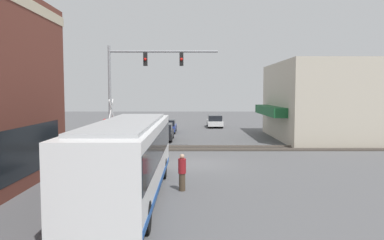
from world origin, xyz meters
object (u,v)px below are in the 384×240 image
parked_car_black (163,133)px  parked_car_white (215,122)px  crossing_signal (111,121)px  city_bus (128,156)px  pedestrian_near_bus (182,172)px  parked_car_blue (167,126)px

parked_car_black → parked_car_white: size_ratio=1.04×
crossing_signal → parked_car_black: (7.12, -3.01, -1.60)m
city_bus → pedestrian_near_bus: city_bus is taller
crossing_signal → parked_car_blue: 13.95m
parked_car_black → parked_car_blue: parked_car_black is taller
parked_car_black → parked_car_white: parked_car_black is taller
city_bus → parked_car_white: bearing=-10.0°
crossing_signal → pedestrian_near_bus: size_ratio=2.35×
city_bus → parked_car_black: city_bus is taller
pedestrian_near_bus → city_bus: bearing=117.1°
crossing_signal → parked_car_white: bearing=-23.3°
city_bus → parked_car_blue: city_bus is taller
parked_car_white → crossing_signal: bearing=156.7°
parked_car_black → parked_car_white: bearing=-23.4°
crossing_signal → parked_car_black: size_ratio=0.85×
crossing_signal → parked_car_black: bearing=-22.9°
parked_car_blue → city_bus: bearing=180.0°
city_bus → parked_car_white: (30.56, -5.40, -1.05)m
parked_car_blue → parked_car_white: (6.06, -5.40, 0.03)m
parked_car_blue → parked_car_white: 8.12m
parked_car_black → pedestrian_near_bus: (-17.01, -2.14, 0.12)m
crossing_signal → parked_car_black: crossing_signal is taller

